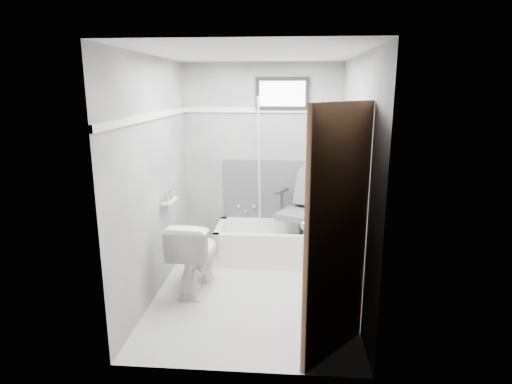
# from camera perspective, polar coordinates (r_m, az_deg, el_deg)

# --- Properties ---
(floor) EXTENTS (2.60, 2.60, 0.00)m
(floor) POSITION_cam_1_polar(r_m,az_deg,el_deg) (4.62, -0.35, -13.20)
(floor) COLOR silver
(floor) RESTS_ON ground
(ceiling) EXTENTS (2.60, 2.60, 0.00)m
(ceiling) POSITION_cam_1_polar(r_m,az_deg,el_deg) (4.13, -0.40, 18.02)
(ceiling) COLOR silver
(ceiling) RESTS_ON floor
(wall_back) EXTENTS (2.00, 0.02, 2.40)m
(wall_back) POSITION_cam_1_polar(r_m,az_deg,el_deg) (5.49, 0.79, 4.39)
(wall_back) COLOR slate
(wall_back) RESTS_ON floor
(wall_front) EXTENTS (2.00, 0.02, 2.40)m
(wall_front) POSITION_cam_1_polar(r_m,az_deg,el_deg) (2.96, -2.54, -3.82)
(wall_front) COLOR slate
(wall_front) RESTS_ON floor
(wall_left) EXTENTS (0.02, 2.60, 2.40)m
(wall_left) POSITION_cam_1_polar(r_m,az_deg,el_deg) (4.41, -13.44, 1.69)
(wall_left) COLOR slate
(wall_left) RESTS_ON floor
(wall_right) EXTENTS (0.02, 2.60, 2.40)m
(wall_right) POSITION_cam_1_polar(r_m,az_deg,el_deg) (4.25, 13.20, 1.25)
(wall_right) COLOR slate
(wall_right) RESTS_ON floor
(bathtub) EXTENTS (1.50, 0.70, 0.42)m
(bathtub) POSITION_cam_1_polar(r_m,az_deg,el_deg) (5.37, 2.78, -6.77)
(bathtub) COLOR white
(bathtub) RESTS_ON floor
(office_chair) EXTENTS (0.81, 0.81, 1.06)m
(office_chair) POSITION_cam_1_polar(r_m,az_deg,el_deg) (5.28, 6.08, -2.18)
(office_chair) COLOR #5D5E62
(office_chair) RESTS_ON bathtub
(toilet) EXTENTS (0.48, 0.80, 0.76)m
(toilet) POSITION_cam_1_polar(r_m,az_deg,el_deg) (4.60, -8.11, -8.26)
(toilet) COLOR white
(toilet) RESTS_ON floor
(door) EXTENTS (0.78, 0.78, 2.00)m
(door) POSITION_cam_1_polar(r_m,az_deg,el_deg) (3.09, 16.07, -7.54)
(door) COLOR brown
(door) RESTS_ON floor
(window) EXTENTS (0.66, 0.04, 0.40)m
(window) POSITION_cam_1_polar(r_m,az_deg,el_deg) (5.39, 3.53, 12.96)
(window) COLOR black
(window) RESTS_ON wall_back
(backerboard) EXTENTS (1.50, 0.02, 0.78)m
(backerboard) POSITION_cam_1_polar(r_m,az_deg,el_deg) (5.54, 3.35, 0.25)
(backerboard) COLOR #4C4C4F
(backerboard) RESTS_ON wall_back
(trim_back) EXTENTS (2.00, 0.02, 0.06)m
(trim_back) POSITION_cam_1_polar(r_m,az_deg,el_deg) (5.41, 0.80, 10.86)
(trim_back) COLOR white
(trim_back) RESTS_ON wall_back
(trim_left) EXTENTS (0.02, 2.60, 0.06)m
(trim_left) POSITION_cam_1_polar(r_m,az_deg,el_deg) (4.32, -13.74, 9.75)
(trim_left) COLOR white
(trim_left) RESTS_ON wall_left
(pole) EXTENTS (0.02, 0.49, 1.90)m
(pole) POSITION_cam_1_polar(r_m,az_deg,el_deg) (5.28, 0.43, 2.36)
(pole) COLOR white
(pole) RESTS_ON bathtub
(shelf) EXTENTS (0.10, 0.32, 0.02)m
(shelf) POSITION_cam_1_polar(r_m,az_deg,el_deg) (4.71, -11.42, -1.19)
(shelf) COLOR silver
(shelf) RESTS_ON wall_left
(soap_bottle_a) EXTENTS (0.06, 0.06, 0.12)m
(soap_bottle_a) POSITION_cam_1_polar(r_m,az_deg,el_deg) (4.63, -11.85, -0.65)
(soap_bottle_a) COLOR tan
(soap_bottle_a) RESTS_ON shelf
(soap_bottle_b) EXTENTS (0.09, 0.09, 0.09)m
(soap_bottle_b) POSITION_cam_1_polar(r_m,az_deg,el_deg) (4.76, -11.38, -0.31)
(soap_bottle_b) COLOR slate
(soap_bottle_b) RESTS_ON shelf
(faucet) EXTENTS (0.26, 0.10, 0.16)m
(faucet) POSITION_cam_1_polar(r_m,az_deg,el_deg) (5.62, -1.29, -2.19)
(faucet) COLOR silver
(faucet) RESTS_ON wall_back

